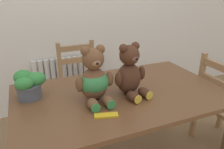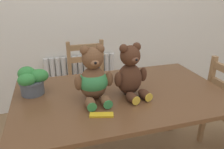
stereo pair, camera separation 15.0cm
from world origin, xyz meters
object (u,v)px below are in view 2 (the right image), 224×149
wooden_chair_behind (89,85)px  chocolate_bar (102,115)px  teddy_bear_right (131,73)px  teddy_bear_left (94,79)px  potted_plant (32,80)px

wooden_chair_behind → chocolate_bar: 1.14m
teddy_bear_right → chocolate_bar: teddy_bear_right is taller
teddy_bear_left → teddy_bear_right: bearing=178.2°
potted_plant → teddy_bear_left: bearing=-26.5°
wooden_chair_behind → teddy_bear_left: teddy_bear_left is taller
teddy_bear_left → wooden_chair_behind: bearing=-98.6°
teddy_bear_right → potted_plant: 0.70m
teddy_bear_right → teddy_bear_left: bearing=-11.7°
teddy_bear_left → chocolate_bar: (-0.00, -0.22, -0.15)m
chocolate_bar → teddy_bear_left: bearing=89.1°
wooden_chair_behind → chocolate_bar: size_ratio=6.41×
potted_plant → teddy_bear_right: bearing=-17.1°
potted_plant → chocolate_bar: potted_plant is taller
chocolate_bar → wooden_chair_behind: bearing=83.7°
wooden_chair_behind → teddy_bear_right: 0.99m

